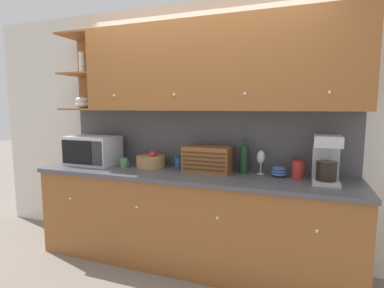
{
  "coord_description": "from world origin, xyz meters",
  "views": [
    {
      "loc": [
        1.01,
        -2.97,
        1.54
      ],
      "look_at": [
        0.0,
        -0.23,
        1.18
      ],
      "focal_mm": 28.0,
      "sensor_mm": 36.0,
      "label": 1
    }
  ],
  "objects_px": {
    "wine_glass": "(261,158)",
    "bowl_stack_on_counter": "(279,171)",
    "microwave": "(93,150)",
    "coffee_maker": "(326,158)",
    "storage_canister": "(298,169)",
    "bread_box": "(208,159)",
    "mug": "(124,163)",
    "fruit_basket": "(151,161)",
    "mug_blue_second": "(179,162)",
    "wine_bottle": "(244,157)"
  },
  "relations": [
    {
      "from": "storage_canister",
      "to": "coffee_maker",
      "type": "height_order",
      "value": "coffee_maker"
    },
    {
      "from": "mug",
      "to": "mug_blue_second",
      "type": "distance_m",
      "value": 0.57
    },
    {
      "from": "wine_glass",
      "to": "storage_canister",
      "type": "relative_size",
      "value": 1.37
    },
    {
      "from": "fruit_basket",
      "to": "storage_canister",
      "type": "height_order",
      "value": "fruit_basket"
    },
    {
      "from": "microwave",
      "to": "mug_blue_second",
      "type": "relative_size",
      "value": 5.37
    },
    {
      "from": "mug",
      "to": "storage_canister",
      "type": "distance_m",
      "value": 1.73
    },
    {
      "from": "bowl_stack_on_counter",
      "to": "storage_canister",
      "type": "relative_size",
      "value": 0.88
    },
    {
      "from": "mug_blue_second",
      "to": "bread_box",
      "type": "height_order",
      "value": "bread_box"
    },
    {
      "from": "bread_box",
      "to": "storage_canister",
      "type": "xyz_separation_m",
      "value": [
        0.84,
        0.03,
        -0.04
      ]
    },
    {
      "from": "microwave",
      "to": "bowl_stack_on_counter",
      "type": "height_order",
      "value": "microwave"
    },
    {
      "from": "microwave",
      "to": "mug",
      "type": "height_order",
      "value": "microwave"
    },
    {
      "from": "storage_canister",
      "to": "coffee_maker",
      "type": "distance_m",
      "value": 0.27
    },
    {
      "from": "mug_blue_second",
      "to": "bowl_stack_on_counter",
      "type": "bearing_deg",
      "value": -5.39
    },
    {
      "from": "bread_box",
      "to": "storage_canister",
      "type": "bearing_deg",
      "value": 2.01
    },
    {
      "from": "wine_bottle",
      "to": "wine_glass",
      "type": "xyz_separation_m",
      "value": [
        0.16,
        0.0,
        0.0
      ]
    },
    {
      "from": "storage_canister",
      "to": "wine_glass",
      "type": "bearing_deg",
      "value": 173.91
    },
    {
      "from": "bread_box",
      "to": "wine_glass",
      "type": "bearing_deg",
      "value": 7.36
    },
    {
      "from": "wine_glass",
      "to": "mug_blue_second",
      "type": "bearing_deg",
      "value": 176.01
    },
    {
      "from": "fruit_basket",
      "to": "wine_glass",
      "type": "distance_m",
      "value": 1.14
    },
    {
      "from": "coffee_maker",
      "to": "storage_canister",
      "type": "bearing_deg",
      "value": 153.76
    },
    {
      "from": "microwave",
      "to": "coffee_maker",
      "type": "height_order",
      "value": "coffee_maker"
    },
    {
      "from": "storage_canister",
      "to": "wine_bottle",
      "type": "bearing_deg",
      "value": 176.01
    },
    {
      "from": "fruit_basket",
      "to": "bowl_stack_on_counter",
      "type": "xyz_separation_m",
      "value": [
        1.31,
        0.01,
        -0.02
      ]
    },
    {
      "from": "microwave",
      "to": "bread_box",
      "type": "distance_m",
      "value": 1.3
    },
    {
      "from": "mug",
      "to": "bread_box",
      "type": "bearing_deg",
      "value": 6.95
    },
    {
      "from": "mug_blue_second",
      "to": "wine_glass",
      "type": "distance_m",
      "value": 0.87
    },
    {
      "from": "bread_box",
      "to": "mug",
      "type": "bearing_deg",
      "value": -173.05
    },
    {
      "from": "fruit_basket",
      "to": "wine_bottle",
      "type": "xyz_separation_m",
      "value": [
        0.98,
        0.05,
        0.09
      ]
    },
    {
      "from": "fruit_basket",
      "to": "mug_blue_second",
      "type": "relative_size",
      "value": 3.01
    },
    {
      "from": "fruit_basket",
      "to": "wine_bottle",
      "type": "relative_size",
      "value": 0.9
    },
    {
      "from": "microwave",
      "to": "mug_blue_second",
      "type": "bearing_deg",
      "value": 12.31
    },
    {
      "from": "mug_blue_second",
      "to": "wine_bottle",
      "type": "distance_m",
      "value": 0.71
    },
    {
      "from": "bowl_stack_on_counter",
      "to": "coffee_maker",
      "type": "distance_m",
      "value": 0.43
    },
    {
      "from": "mug",
      "to": "wine_bottle",
      "type": "bearing_deg",
      "value": 7.97
    },
    {
      "from": "bowl_stack_on_counter",
      "to": "storage_canister",
      "type": "height_order",
      "value": "storage_canister"
    },
    {
      "from": "wine_bottle",
      "to": "bowl_stack_on_counter",
      "type": "bearing_deg",
      "value": -6.24
    },
    {
      "from": "microwave",
      "to": "storage_canister",
      "type": "bearing_deg",
      "value": 2.92
    },
    {
      "from": "mug_blue_second",
      "to": "storage_canister",
      "type": "relative_size",
      "value": 0.61
    },
    {
      "from": "wine_bottle",
      "to": "coffee_maker",
      "type": "relative_size",
      "value": 0.85
    },
    {
      "from": "fruit_basket",
      "to": "wine_bottle",
      "type": "distance_m",
      "value": 0.98
    },
    {
      "from": "microwave",
      "to": "bowl_stack_on_counter",
      "type": "xyz_separation_m",
      "value": [
        1.97,
        0.11,
        -0.11
      ]
    },
    {
      "from": "wine_glass",
      "to": "bowl_stack_on_counter",
      "type": "distance_m",
      "value": 0.2
    },
    {
      "from": "microwave",
      "to": "wine_glass",
      "type": "xyz_separation_m",
      "value": [
        1.8,
        0.14,
        -0.0
      ]
    },
    {
      "from": "fruit_basket",
      "to": "storage_canister",
      "type": "bearing_deg",
      "value": 0.58
    },
    {
      "from": "bread_box",
      "to": "wine_bottle",
      "type": "height_order",
      "value": "wine_bottle"
    },
    {
      "from": "microwave",
      "to": "coffee_maker",
      "type": "xyz_separation_m",
      "value": [
        2.36,
        0.0,
        0.05
      ]
    },
    {
      "from": "mug",
      "to": "fruit_basket",
      "type": "xyz_separation_m",
      "value": [
        0.25,
        0.12,
        0.01
      ]
    },
    {
      "from": "mug_blue_second",
      "to": "bread_box",
      "type": "bearing_deg",
      "value": -19.15
    },
    {
      "from": "mug",
      "to": "bread_box",
      "type": "relative_size",
      "value": 0.22
    },
    {
      "from": "microwave",
      "to": "wine_bottle",
      "type": "xyz_separation_m",
      "value": [
        1.64,
        0.14,
        -0.0
      ]
    }
  ]
}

